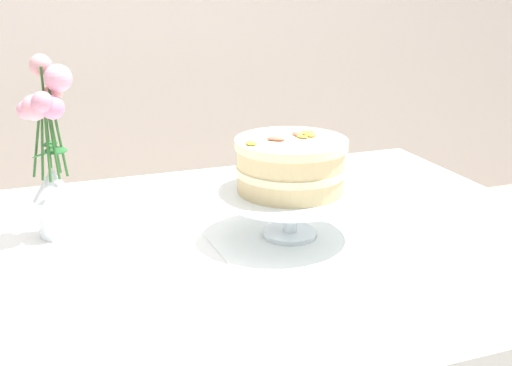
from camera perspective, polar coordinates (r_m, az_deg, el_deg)
The scene contains 5 objects.
dining_table at distance 1.29m, azimuth -1.55°, elevation -9.55°, with size 1.40×1.00×0.74m.
linen_napkin at distance 1.30m, azimuth 3.02°, elevation -4.78°, with size 0.32×0.32×0.00m, color white.
cake_stand at distance 1.27m, azimuth 3.09°, elevation -1.39°, with size 0.29×0.29×0.10m.
layer_cake at distance 1.25m, azimuth 3.14°, elevation 1.65°, with size 0.22×0.22×0.11m.
flower_vase at distance 1.31m, azimuth -17.89°, elevation 2.31°, with size 0.11×0.11×0.36m.
Camera 1 is at (-0.36, -1.11, 1.25)m, focal length 44.65 mm.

